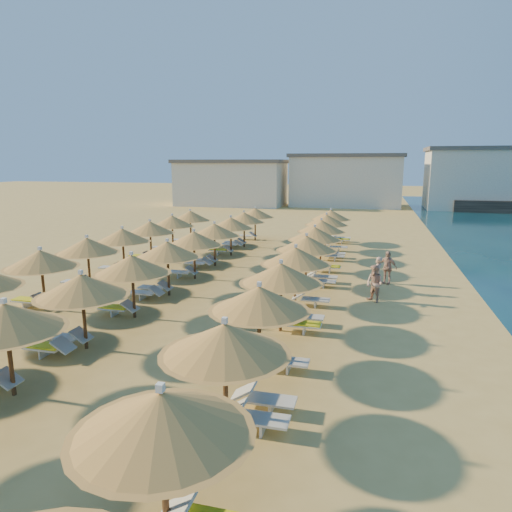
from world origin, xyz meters
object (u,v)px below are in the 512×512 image
(parasol_row_east, at_px, (296,257))
(parasol_row_west, at_px, (167,250))
(beachgoer_b, at_px, (374,284))
(beachgoer_a, at_px, (377,275))
(beachgoer_c, at_px, (387,267))

(parasol_row_east, distance_m, parasol_row_west, 5.96)
(beachgoer_b, relative_size, beachgoer_a, 0.97)
(beachgoer_b, height_order, beachgoer_a, beachgoer_a)
(parasol_row_east, bearing_deg, beachgoer_a, 41.06)
(beachgoer_b, xyz_separation_m, beachgoer_a, (0.13, 1.68, 0.02))
(parasol_row_east, height_order, parasol_row_west, same)
(parasol_row_east, relative_size, beachgoer_b, 21.06)
(beachgoer_c, bearing_deg, beachgoer_b, -78.68)
(parasol_row_west, distance_m, beachgoer_a, 9.97)
(beachgoer_c, height_order, beachgoer_b, beachgoer_c)
(beachgoer_a, bearing_deg, parasol_row_east, -28.28)
(parasol_row_east, xyz_separation_m, beachgoer_a, (3.46, 3.01, -1.28))
(parasol_row_west, bearing_deg, beachgoer_c, 25.49)
(beachgoer_a, bearing_deg, beachgoer_c, -175.29)
(parasol_row_west, height_order, beachgoer_c, parasol_row_west)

